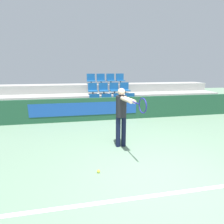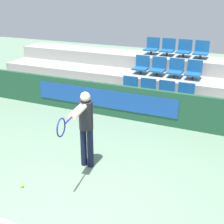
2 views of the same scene
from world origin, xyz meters
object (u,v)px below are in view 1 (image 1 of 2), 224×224
Objects in this scene: stadium_chair_4 at (93,89)px; stadium_chair_7 at (125,89)px; stadium_chair_1 at (107,101)px; stadium_chair_8 at (91,79)px; stadium_chair_10 at (111,79)px; tennis_player at (122,113)px; stadium_chair_9 at (101,79)px; stadium_chair_11 at (120,79)px; stadium_chair_6 at (114,89)px; stadium_chair_2 at (119,101)px; tennis_ball at (99,171)px; stadium_chair_5 at (104,89)px; stadium_chair_0 at (95,101)px; stadium_chair_3 at (130,100)px.

stadium_chair_7 is (1.70, 0.00, 0.00)m from stadium_chair_4.
stadium_chair_1 is 2.41m from stadium_chair_8.
stadium_chair_7 is at bearing -62.61° from stadium_chair_10.
tennis_player is at bearing -85.70° from stadium_chair_8.
stadium_chair_11 is at bearing 0.00° from stadium_chair_9.
stadium_chair_1 is at bearing -117.39° from stadium_chair_6.
stadium_chair_7 reaches higher than stadium_chair_2.
stadium_chair_6 reaches higher than tennis_ball.
tennis_ball is at bearing -133.19° from tennis_player.
tennis_player reaches higher than stadium_chair_1.
stadium_chair_7 reaches higher than stadium_chair_1.
stadium_chair_2 is 0.35× the size of tennis_player.
stadium_chair_9 is (0.00, 1.09, 0.43)m from stadium_chair_5.
stadium_chair_2 is at bearing 0.00° from stadium_chair_0.
stadium_chair_6 is at bearing 62.61° from stadium_chair_1.
stadium_chair_4 reaches higher than stadium_chair_2.
tennis_ball is (-1.47, -4.64, -0.65)m from stadium_chair_2.
stadium_chair_6 is 0.57m from stadium_chair_7.
stadium_chair_9 reaches higher than stadium_chair_1.
stadium_chair_7 is 1.00× the size of stadium_chair_8.
stadium_chair_0 is at bearing -117.39° from stadium_chair_10.
stadium_chair_0 is 1.17m from stadium_chair_4.
stadium_chair_8 is at bearing 180.00° from stadium_chair_11.
tennis_player is (-1.27, -3.52, 0.31)m from stadium_chair_3.
stadium_chair_3 is at bearing 0.00° from stadium_chair_1.
stadium_chair_0 is at bearing -136.02° from stadium_chair_6.
stadium_chair_11 reaches higher than stadium_chair_7.
stadium_chair_5 is 1.13m from stadium_chair_7.
stadium_chair_10 is (0.57, 0.00, 0.00)m from stadium_chair_9.
stadium_chair_11 reaches higher than stadium_chair_2.
stadium_chair_5 is (-0.57, 1.09, 0.43)m from stadium_chair_2.
stadium_chair_10 is at bearing 75.47° from stadium_chair_1.
stadium_chair_4 is at bearing -90.00° from stadium_chair_8.
stadium_chair_4 is at bearing -147.25° from stadium_chair_11.
stadium_chair_11 is at bearing 43.98° from stadium_chair_5.
stadium_chair_5 is at bearing -90.00° from stadium_chair_9.
stadium_chair_0 is 0.57m from stadium_chair_1.
stadium_chair_10 is at bearing 180.00° from stadium_chair_11.
stadium_chair_8 is (-1.13, 2.18, 0.87)m from stadium_chair_2.
stadium_chair_9 is (-1.13, 1.09, 0.43)m from stadium_chair_7.
stadium_chair_7 is at bearing -32.75° from stadium_chair_8.
stadium_chair_7 is 8.58× the size of tennis_ball.
stadium_chair_7 is 1.30m from stadium_chair_10.
stadium_chair_11 reaches higher than tennis_player.
stadium_chair_1 is 1.00× the size of stadium_chair_3.
stadium_chair_9 is 5.73m from tennis_player.
stadium_chair_0 is 1.13m from stadium_chair_2.
stadium_chair_3 is 2.90m from stadium_chair_8.
stadium_chair_10 is (-0.57, 1.09, 0.43)m from stadium_chair_7.
stadium_chair_7 is 1.17m from stadium_chair_11.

